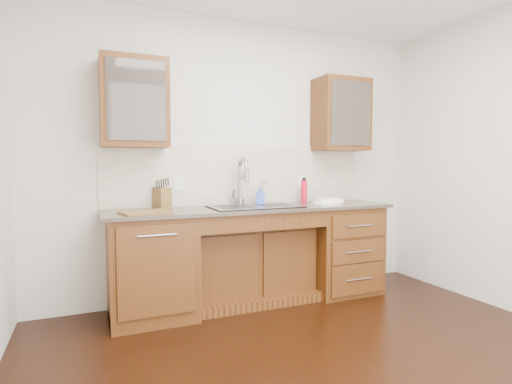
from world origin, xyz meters
name	(u,v)px	position (x,y,z in m)	size (l,w,h in m)	color
ground	(344,383)	(0.00, 0.00, -0.05)	(4.00, 3.50, 0.10)	black
wall_back	(241,160)	(0.00, 1.80, 1.35)	(4.00, 0.10, 2.70)	silver
base_cabinet_left	(152,266)	(-0.95, 1.44, 0.44)	(0.70, 0.62, 0.88)	#593014
base_cabinet_center	(251,263)	(0.00, 1.53, 0.35)	(1.20, 0.44, 0.70)	#593014
base_cabinet_right	(339,248)	(0.95, 1.44, 0.44)	(0.70, 0.62, 0.88)	#593014
countertop	(255,208)	(0.00, 1.43, 0.90)	(2.70, 0.65, 0.03)	#84705B
backsplash	(243,174)	(0.00, 1.74, 1.21)	(2.70, 0.02, 0.59)	beige
sink	(256,216)	(0.00, 1.41, 0.83)	(0.84, 0.46, 0.19)	#9E9EA5
faucet	(240,184)	(-0.07, 1.64, 1.11)	(0.04, 0.04, 0.40)	#999993
filter_tap	(263,192)	(0.18, 1.65, 1.03)	(0.02, 0.02, 0.24)	#999993
upper_cabinet_left	(134,103)	(-1.05, 1.58, 1.83)	(0.55, 0.34, 0.75)	#593014
upper_cabinet_right	(341,115)	(1.05, 1.58, 1.83)	(0.55, 0.34, 0.75)	#593014
outlet_left	(178,184)	(-0.65, 1.73, 1.12)	(0.08, 0.01, 0.12)	white
outlet_right	(300,182)	(0.65, 1.73, 1.12)	(0.08, 0.01, 0.12)	white
soap_bottle	(260,196)	(0.13, 1.59, 1.00)	(0.08, 0.08, 0.18)	#406AEC
water_bottle	(304,192)	(0.63, 1.61, 1.02)	(0.06, 0.06, 0.23)	red
plate	(327,204)	(0.75, 1.36, 0.92)	(0.29, 0.29, 0.02)	silver
dish_towel	(328,200)	(0.79, 1.40, 0.94)	(0.24, 0.18, 0.04)	silver
knife_block	(162,198)	(-0.82, 1.64, 1.00)	(0.10, 0.17, 0.19)	brown
cutting_board	(146,212)	(-1.01, 1.32, 0.92)	(0.38, 0.27, 0.02)	#8D5F3B
cup_left_a	(116,108)	(-1.20, 1.58, 1.78)	(0.14, 0.14, 0.11)	white
cup_left_b	(141,110)	(-0.99, 1.58, 1.77)	(0.10, 0.10, 0.09)	silver
cup_right_a	(328,119)	(0.89, 1.58, 1.78)	(0.13, 0.13, 0.10)	white
cup_right_b	(347,121)	(1.13, 1.58, 1.77)	(0.10, 0.10, 0.09)	white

